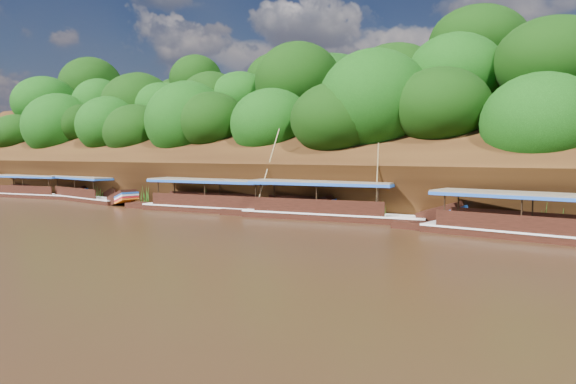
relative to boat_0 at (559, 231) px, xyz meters
The scene contains 8 objects.
ground 14.39m from the boat_0, 154.48° to the right, with size 160.00×160.00×0.00m, color black.
riverbank 21.07m from the boat_0, 128.16° to the left, with size 120.00×30.06×19.40m.
boat_0 is the anchor object (origin of this frame).
boat_1 13.65m from the boat_0, behind, with size 15.52×4.20×5.72m.
boat_2 22.91m from the boat_0, behind, with size 16.28×3.79×6.80m.
boat_3 39.88m from the boat_0, behind, with size 13.10×4.31×2.75m.
boat_4 47.83m from the boat_0, behind, with size 12.88×3.77×2.70m.
reeds 16.13m from the boat_0, 169.02° to the left, with size 48.63×2.01×2.16m.
Camera 1 is at (16.52, -25.53, 4.65)m, focal length 35.00 mm.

